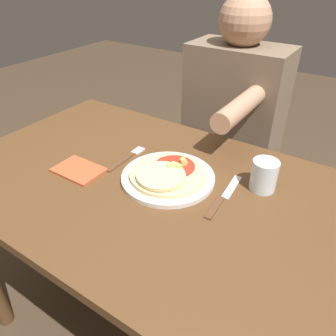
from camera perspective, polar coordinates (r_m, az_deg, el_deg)
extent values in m
plane|color=#423323|center=(1.54, -1.48, -26.62)|extent=(8.00, 8.00, 0.00)
cube|color=brown|center=(0.97, -2.11, -3.62)|extent=(1.29, 0.76, 0.03)
cylinder|color=brown|center=(1.70, -11.63, -1.93)|extent=(0.06, 0.06, 0.74)
cylinder|color=silver|center=(0.97, 0.00, -1.62)|extent=(0.28, 0.28, 0.01)
cylinder|color=#E0C689|center=(0.97, 0.00, -0.99)|extent=(0.23, 0.23, 0.01)
cylinder|color=#B22D1E|center=(0.99, 1.10, 0.30)|extent=(0.13, 0.13, 0.00)
cylinder|color=beige|center=(0.93, -1.24, -1.33)|extent=(0.14, 0.14, 0.01)
cylinder|color=#E5BC5B|center=(0.99, 2.73, 1.13)|extent=(0.03, 0.03, 0.02)
cylinder|color=#E5BC5B|center=(0.97, 1.53, 0.40)|extent=(0.03, 0.02, 0.02)
cylinder|color=#E5BC5B|center=(0.97, 0.86, 0.40)|extent=(0.04, 0.04, 0.02)
cube|color=brown|center=(1.06, -8.14, 1.04)|extent=(0.02, 0.13, 0.00)
cube|color=silver|center=(1.12, -5.24, 3.03)|extent=(0.03, 0.05, 0.00)
cube|color=brown|center=(0.88, 8.08, -6.87)|extent=(0.03, 0.10, 0.00)
cube|color=silver|center=(0.96, 11.04, -3.27)|extent=(0.03, 0.12, 0.00)
cylinder|color=silver|center=(0.95, 16.38, -1.24)|extent=(0.07, 0.07, 0.09)
cube|color=#C6512D|center=(1.05, -15.30, -0.33)|extent=(0.15, 0.10, 0.01)
cylinder|color=#2D2D38|center=(1.75, 6.92, -5.13)|extent=(0.11, 0.11, 0.50)
cylinder|color=#2D2D38|center=(1.70, 12.30, -7.13)|extent=(0.11, 0.11, 0.50)
cube|color=#75604C|center=(1.46, 11.45, 9.86)|extent=(0.40, 0.22, 0.54)
sphere|color=tan|center=(1.36, 13.25, 23.82)|extent=(0.20, 0.20, 0.20)
cylinder|color=tan|center=(1.14, 12.35, 10.18)|extent=(0.07, 0.30, 0.07)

